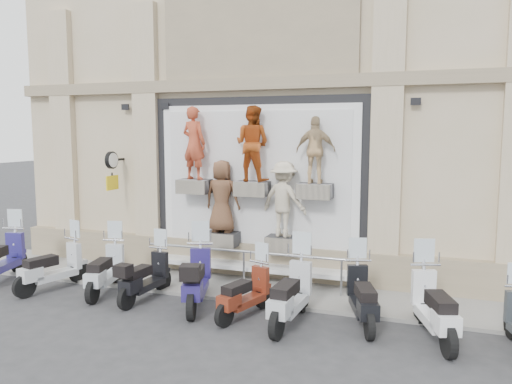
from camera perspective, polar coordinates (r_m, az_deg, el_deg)
ground at (r=10.29m, az=-5.44°, el=-14.16°), size 90.00×90.00×0.00m
sidewalk at (r=12.10m, az=-1.22°, el=-10.66°), size 16.00×2.20×0.08m
building at (r=16.39m, az=4.95°, el=14.96°), size 14.00×8.60×12.00m
shop_vitrine at (r=12.19m, az=-0.02°, el=0.93°), size 5.60×0.96×4.30m
guard_rail at (r=11.89m, az=-1.39°, el=-8.85°), size 5.06×0.10×0.93m
clock_sign_bracket at (r=13.74m, az=-16.12°, el=2.91°), size 0.10×0.80×1.02m
scooter_a at (r=13.86m, az=-27.19°, el=-5.69°), size 1.10×2.19×1.71m
scooter_b at (r=12.65m, az=-22.28°, el=-6.91°), size 1.08×2.02×1.57m
scooter_c at (r=11.98m, az=-16.88°, el=-7.43°), size 0.99×2.02×1.58m
scooter_d at (r=11.31m, az=-12.54°, el=-8.38°), size 0.68×1.87×1.49m
scooter_e at (r=10.68m, az=-6.82°, el=-8.51°), size 1.24×2.21×1.72m
scooter_f at (r=10.07m, az=-1.28°, el=-10.31°), size 1.00×1.82×1.42m
scooter_g at (r=9.67m, az=3.99°, el=-10.23°), size 0.73×2.11×1.69m
scooter_h at (r=9.88m, az=12.10°, el=-10.36°), size 1.13×2.01×1.57m
scooter_i at (r=9.55m, az=19.75°, el=-10.86°), size 1.22×2.16×1.69m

